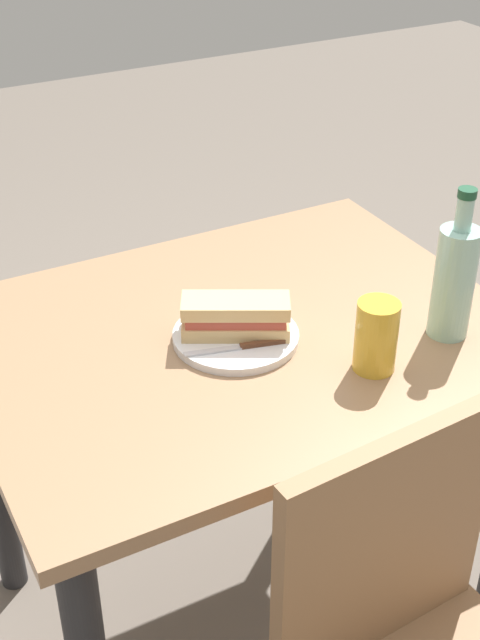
# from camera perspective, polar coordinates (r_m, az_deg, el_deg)

# --- Properties ---
(ground_plane) EXTENTS (8.00, 8.00, 0.00)m
(ground_plane) POSITION_cam_1_polar(r_m,az_deg,el_deg) (2.09, -0.00, -18.29)
(ground_plane) COLOR #6B6056
(dining_table) EXTENTS (0.98, 0.76, 0.76)m
(dining_table) POSITION_cam_1_polar(r_m,az_deg,el_deg) (1.65, -0.00, -4.56)
(dining_table) COLOR #997251
(dining_table) RESTS_ON ground
(plate_near) EXTENTS (0.22, 0.22, 0.01)m
(plate_near) POSITION_cam_1_polar(r_m,az_deg,el_deg) (1.54, -0.28, -1.06)
(plate_near) COLOR white
(plate_near) RESTS_ON dining_table
(baguette_sandwich_near) EXTENTS (0.20, 0.15, 0.07)m
(baguette_sandwich_near) POSITION_cam_1_polar(r_m,az_deg,el_deg) (1.52, -0.29, 0.24)
(baguette_sandwich_near) COLOR #DBB77A
(baguette_sandwich_near) RESTS_ON plate_near
(knife_near) EXTENTS (0.18, 0.06, 0.01)m
(knife_near) POSITION_cam_1_polar(r_m,az_deg,el_deg) (1.50, 0.14, -1.74)
(knife_near) COLOR silver
(knife_near) RESTS_ON plate_near
(water_bottle) EXTENTS (0.07, 0.07, 0.28)m
(water_bottle) POSITION_cam_1_polar(r_m,az_deg,el_deg) (1.55, 13.83, 2.61)
(water_bottle) COLOR #99C6B7
(water_bottle) RESTS_ON dining_table
(beer_glass) EXTENTS (0.07, 0.07, 0.13)m
(beer_glass) POSITION_cam_1_polar(r_m,az_deg,el_deg) (1.46, 8.90, -1.06)
(beer_glass) COLOR gold
(beer_glass) RESTS_ON dining_table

